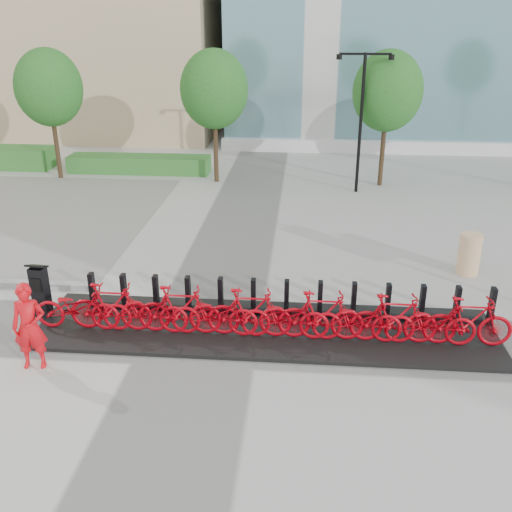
# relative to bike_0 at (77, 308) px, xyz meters

# --- Properties ---
(ground) EXTENTS (120.00, 120.00, 0.00)m
(ground) POSITION_rel_bike_0_xyz_m (2.60, 0.05, -0.55)
(ground) COLOR #9B9B9B
(hedge_b) EXTENTS (6.00, 1.20, 0.70)m
(hedge_b) POSITION_rel_bike_0_xyz_m (-2.40, 13.25, -0.20)
(hedge_b) COLOR #336A2C
(hedge_b) RESTS_ON ground
(tree_0) EXTENTS (2.60, 2.60, 5.10)m
(tree_0) POSITION_rel_bike_0_xyz_m (-5.40, 12.05, 3.04)
(tree_0) COLOR #362A18
(tree_0) RESTS_ON ground
(tree_1) EXTENTS (2.60, 2.60, 5.10)m
(tree_1) POSITION_rel_bike_0_xyz_m (1.10, 12.05, 3.04)
(tree_1) COLOR #362A18
(tree_1) RESTS_ON ground
(tree_2) EXTENTS (2.60, 2.60, 5.10)m
(tree_2) POSITION_rel_bike_0_xyz_m (7.60, 12.05, 3.04)
(tree_2) COLOR #362A18
(tree_2) RESTS_ON ground
(streetlamp) EXTENTS (2.00, 0.20, 5.00)m
(streetlamp) POSITION_rel_bike_0_xyz_m (6.60, 11.05, 2.58)
(streetlamp) COLOR black
(streetlamp) RESTS_ON ground
(dock_pad) EXTENTS (9.60, 2.40, 0.08)m
(dock_pad) POSITION_rel_bike_0_xyz_m (3.90, 0.35, -0.51)
(dock_pad) COLOR black
(dock_pad) RESTS_ON ground
(dock_rail_posts) EXTENTS (8.74, 0.50, 0.85)m
(dock_rail_posts) POSITION_rel_bike_0_xyz_m (4.32, 0.82, -0.05)
(dock_rail_posts) COLOR black
(dock_rail_posts) RESTS_ON dock_pad
(bike_0) EXTENTS (1.79, 0.63, 0.94)m
(bike_0) POSITION_rel_bike_0_xyz_m (0.00, 0.00, 0.00)
(bike_0) COLOR #A5010D
(bike_0) RESTS_ON dock_pad
(bike_1) EXTENTS (1.74, 0.49, 1.05)m
(bike_1) POSITION_rel_bike_0_xyz_m (0.72, -0.00, 0.05)
(bike_1) COLOR #A5010D
(bike_1) RESTS_ON dock_pad
(bike_2) EXTENTS (1.79, 0.63, 0.94)m
(bike_2) POSITION_rel_bike_0_xyz_m (1.44, 0.00, 0.00)
(bike_2) COLOR #A5010D
(bike_2) RESTS_ON dock_pad
(bike_3) EXTENTS (1.74, 0.49, 1.05)m
(bike_3) POSITION_rel_bike_0_xyz_m (2.16, -0.00, 0.05)
(bike_3) COLOR #A5010D
(bike_3) RESTS_ON dock_pad
(bike_4) EXTENTS (1.79, 0.63, 0.94)m
(bike_4) POSITION_rel_bike_0_xyz_m (2.88, 0.00, 0.00)
(bike_4) COLOR #A5010D
(bike_4) RESTS_ON dock_pad
(bike_5) EXTENTS (1.74, 0.49, 1.05)m
(bike_5) POSITION_rel_bike_0_xyz_m (3.60, -0.00, 0.05)
(bike_5) COLOR #A5010D
(bike_5) RESTS_ON dock_pad
(bike_6) EXTENTS (1.79, 0.63, 0.94)m
(bike_6) POSITION_rel_bike_0_xyz_m (4.32, 0.00, 0.00)
(bike_6) COLOR #A5010D
(bike_6) RESTS_ON dock_pad
(bike_7) EXTENTS (1.74, 0.49, 1.05)m
(bike_7) POSITION_rel_bike_0_xyz_m (5.04, -0.00, 0.05)
(bike_7) COLOR #A5010D
(bike_7) RESTS_ON dock_pad
(bike_8) EXTENTS (1.79, 0.63, 0.94)m
(bike_8) POSITION_rel_bike_0_xyz_m (5.76, 0.00, 0.00)
(bike_8) COLOR #A5010D
(bike_8) RESTS_ON dock_pad
(bike_9) EXTENTS (1.74, 0.49, 1.05)m
(bike_9) POSITION_rel_bike_0_xyz_m (6.48, -0.00, 0.05)
(bike_9) COLOR #A5010D
(bike_9) RESTS_ON dock_pad
(bike_10) EXTENTS (1.79, 0.63, 0.94)m
(bike_10) POSITION_rel_bike_0_xyz_m (7.20, 0.00, 0.00)
(bike_10) COLOR #A5010D
(bike_10) RESTS_ON dock_pad
(bike_11) EXTENTS (1.74, 0.49, 1.05)m
(bike_11) POSITION_rel_bike_0_xyz_m (7.92, -0.00, 0.05)
(bike_11) COLOR #A5010D
(bike_11) RESTS_ON dock_pad
(kiosk) EXTENTS (0.41, 0.36, 1.25)m
(kiosk) POSITION_rel_bike_0_xyz_m (-0.98, 0.47, 0.13)
(kiosk) COLOR black
(kiosk) RESTS_ON dock_pad
(worker_red) EXTENTS (0.68, 0.51, 1.71)m
(worker_red) POSITION_rel_bike_0_xyz_m (-0.35, -1.34, 0.30)
(worker_red) COLOR red
(worker_red) RESTS_ON ground
(construction_barrel) EXTENTS (0.67, 0.67, 1.07)m
(construction_barrel) POSITION_rel_bike_0_xyz_m (8.89, 3.71, -0.01)
(construction_barrel) COLOR orange
(construction_barrel) RESTS_ON ground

